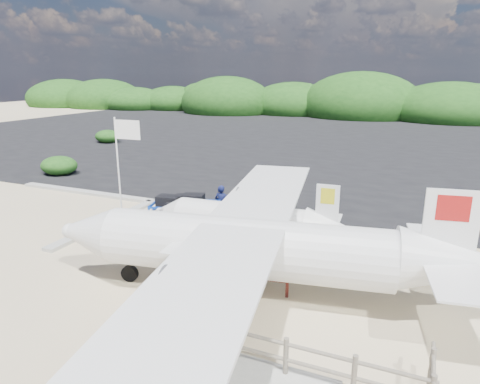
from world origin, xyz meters
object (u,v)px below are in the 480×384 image
(crew_b, at_px, (228,218))
(aircraft_small, at_px, (247,131))
(signboard, at_px, (263,294))
(crew_a, at_px, (221,205))
(flagpole, at_px, (125,251))
(crew_c, at_px, (276,210))
(baggage_cart, at_px, (186,231))

(crew_b, distance_m, aircraft_small, 33.48)
(signboard, height_order, crew_a, crew_a)
(flagpole, distance_m, signboard, 6.14)
(crew_a, relative_size, crew_b, 0.92)
(flagpole, distance_m, crew_c, 6.68)
(baggage_cart, relative_size, crew_a, 1.68)
(baggage_cart, height_order, crew_c, crew_c)
(flagpole, height_order, aircraft_small, flagpole)
(flagpole, bearing_deg, aircraft_small, 104.79)
(baggage_cart, distance_m, signboard, 6.27)
(baggage_cart, xyz_separation_m, crew_a, (1.01, 1.49, 0.90))
(crew_b, distance_m, crew_c, 2.63)
(signboard, relative_size, crew_b, 0.86)
(crew_a, bearing_deg, crew_c, -163.48)
(baggage_cart, distance_m, crew_a, 2.01)
(baggage_cart, height_order, crew_b, crew_b)
(flagpole, relative_size, crew_b, 2.62)
(flagpole, distance_m, crew_b, 4.23)
(baggage_cart, height_order, flagpole, flagpole)
(aircraft_small, bearing_deg, crew_a, 106.32)
(baggage_cart, xyz_separation_m, crew_b, (2.12, -0.21, 0.98))
(baggage_cart, bearing_deg, flagpole, -124.67)
(baggage_cart, distance_m, flagpole, 3.00)
(baggage_cart, bearing_deg, aircraft_small, 94.12)
(crew_b, xyz_separation_m, aircraft_small, (-12.12, 31.20, -0.98))
(crew_b, bearing_deg, baggage_cart, -28.46)
(signboard, bearing_deg, aircraft_small, 104.45)
(crew_a, bearing_deg, flagpole, 66.89)
(flagpole, height_order, signboard, flagpole)
(baggage_cart, height_order, signboard, baggage_cart)
(signboard, xyz_separation_m, crew_a, (-3.98, 5.28, 0.90))
(baggage_cart, distance_m, crew_c, 4.07)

